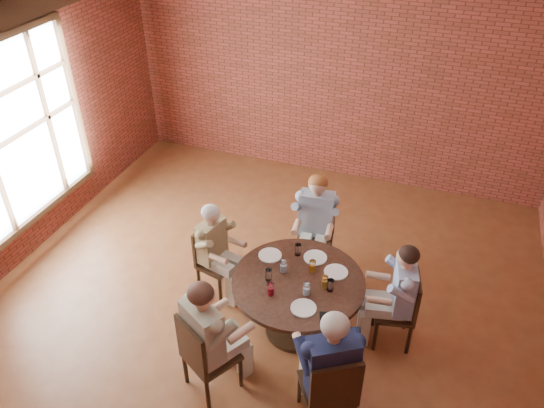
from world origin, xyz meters
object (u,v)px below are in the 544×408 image
(diner_a, at_px, (397,296))
(chair_d, at_px, (203,354))
(diner_b, at_px, (315,225))
(diner_c, at_px, (216,251))
(diner_e, at_px, (329,368))
(dining_table, at_px, (298,295))
(chair_a, at_px, (402,307))
(smartphone, at_px, (324,318))
(chair_b, at_px, (316,231))
(diner_d, at_px, (210,337))
(chair_c, at_px, (212,258))
(chair_e, at_px, (331,390))

(diner_a, distance_m, chair_d, 2.08)
(diner_b, relative_size, diner_c, 1.08)
(diner_e, bearing_deg, dining_table, -90.00)
(dining_table, distance_m, diner_a, 1.04)
(chair_a, xyz_separation_m, smartphone, (-0.70, -0.66, 0.25))
(chair_a, xyz_separation_m, diner_b, (-1.21, 0.86, 0.18))
(chair_b, relative_size, diner_d, 0.68)
(diner_a, xyz_separation_m, diner_c, (-2.10, 0.06, -0.03))
(chair_c, height_order, diner_d, diner_d)
(diner_b, xyz_separation_m, diner_c, (-0.97, -0.82, -0.05))
(chair_d, bearing_deg, diner_e, -144.63)
(chair_d, bearing_deg, chair_b, -71.96)
(diner_b, relative_size, chair_c, 1.52)
(chair_e, relative_size, diner_e, 0.69)
(chair_b, height_order, diner_d, diner_d)
(diner_b, bearing_deg, diner_d, -108.66)
(chair_a, height_order, diner_a, diner_a)
(dining_table, height_order, diner_d, diner_d)
(diner_e, bearing_deg, diner_a, -141.45)
(diner_e, bearing_deg, diner_d, -30.30)
(chair_e, height_order, smartphone, chair_e)
(diner_a, distance_m, chair_e, 1.32)
(diner_c, bearing_deg, diner_a, -77.42)
(chair_a, bearing_deg, diner_b, -137.41)
(diner_b, height_order, chair_e, diner_b)
(diner_c, relative_size, chair_d, 1.29)
(chair_b, relative_size, chair_c, 1.06)
(diner_b, xyz_separation_m, chair_c, (-1.04, -0.80, -0.19))
(diner_a, distance_m, chair_b, 1.50)
(chair_b, xyz_separation_m, smartphone, (0.52, -1.61, 0.24))
(chair_a, bearing_deg, chair_d, -65.02)
(diner_c, xyz_separation_m, chair_e, (1.73, -1.32, -0.10))
(diner_b, distance_m, diner_c, 1.27)
(dining_table, xyz_separation_m, diner_e, (0.59, -0.96, 0.18))
(chair_e, bearing_deg, chair_c, -68.01)
(chair_c, relative_size, chair_e, 0.91)
(chair_c, bearing_deg, diner_c, -90.00)
(diner_a, xyz_separation_m, chair_c, (-2.17, 0.08, -0.17))
(dining_table, relative_size, diner_b, 1.04)
(dining_table, relative_size, chair_c, 1.59)
(chair_a, xyz_separation_m, diner_e, (-0.51, -1.19, 0.21))
(diner_c, distance_m, smartphone, 1.64)
(diner_c, bearing_deg, chair_a, -76.91)
(chair_e, bearing_deg, chair_b, -102.42)
(chair_c, bearing_deg, diner_e, -111.44)
(diner_a, xyz_separation_m, smartphone, (-0.62, -0.64, 0.10))
(dining_table, height_order, chair_b, chair_b)
(chair_c, bearing_deg, chair_b, -35.01)
(diner_e, height_order, smartphone, diner_e)
(chair_b, bearing_deg, chair_e, -77.28)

